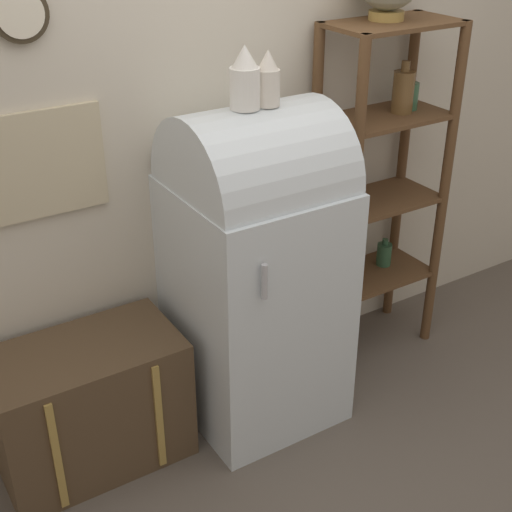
{
  "coord_description": "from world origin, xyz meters",
  "views": [
    {
      "loc": [
        -1.42,
        -2.05,
        2.24
      ],
      "look_at": [
        0.0,
        0.22,
        0.8
      ],
      "focal_mm": 50.0,
      "sensor_mm": 36.0,
      "label": 1
    }
  ],
  "objects_px": {
    "vase_left": "(245,79)",
    "refrigerator": "(256,264)",
    "vase_center": "(268,80)",
    "suitcase_trunk": "(90,405)"
  },
  "relations": [
    {
      "from": "refrigerator",
      "to": "vase_center",
      "type": "height_order",
      "value": "vase_center"
    },
    {
      "from": "refrigerator",
      "to": "vase_center",
      "type": "xyz_separation_m",
      "value": [
        0.05,
        -0.02,
        0.79
      ]
    },
    {
      "from": "vase_left",
      "to": "refrigerator",
      "type": "bearing_deg",
      "value": 5.43
    },
    {
      "from": "suitcase_trunk",
      "to": "vase_center",
      "type": "height_order",
      "value": "vase_center"
    },
    {
      "from": "vase_center",
      "to": "suitcase_trunk",
      "type": "bearing_deg",
      "value": 174.19
    },
    {
      "from": "vase_left",
      "to": "vase_center",
      "type": "height_order",
      "value": "vase_left"
    },
    {
      "from": "vase_left",
      "to": "vase_center",
      "type": "bearing_deg",
      "value": -6.75
    },
    {
      "from": "refrigerator",
      "to": "vase_center",
      "type": "relative_size",
      "value": 6.83
    },
    {
      "from": "suitcase_trunk",
      "to": "vase_center",
      "type": "bearing_deg",
      "value": -5.81
    },
    {
      "from": "suitcase_trunk",
      "to": "vase_center",
      "type": "relative_size",
      "value": 3.64
    }
  ]
}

